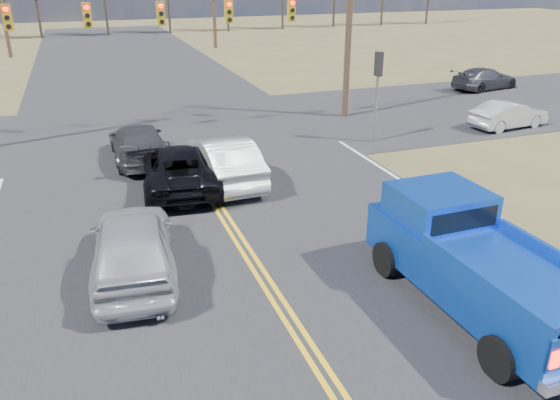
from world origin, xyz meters
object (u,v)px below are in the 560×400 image
object	(u,v)px
pickup_truck	(473,261)
dgrey_car_queue	(138,143)
cross_car_east_near	(509,115)
cross_car_east_far	(485,79)
white_car_queue	(224,160)
black_suv	(179,167)
silver_suv	(133,245)

from	to	relation	value
pickup_truck	dgrey_car_queue	size ratio (longest dim) A/B	1.24
cross_car_east_near	cross_car_east_far	distance (m)	9.24
white_car_queue	cross_car_east_far	bearing A→B (deg)	-153.72
cross_car_east_near	black_suv	bearing A→B (deg)	92.07
cross_car_east_near	cross_car_east_far	size ratio (longest dim) A/B	0.85
black_suv	cross_car_east_near	xyz separation A→B (m)	(16.19, 2.33, -0.10)
cross_car_east_near	white_car_queue	bearing A→B (deg)	92.90
silver_suv	black_suv	size ratio (longest dim) A/B	0.92
black_suv	white_car_queue	size ratio (longest dim) A/B	1.07
pickup_truck	white_car_queue	size ratio (longest dim) A/B	1.23
cross_car_east_far	cross_car_east_near	bearing A→B (deg)	137.80
silver_suv	cross_car_east_near	world-z (taller)	silver_suv
pickup_truck	cross_car_east_far	world-z (taller)	pickup_truck
black_suv	cross_car_east_near	size ratio (longest dim) A/B	1.37
black_suv	cross_car_east_far	bearing A→B (deg)	-148.34
silver_suv	black_suv	bearing A→B (deg)	-105.70
silver_suv	white_car_queue	xyz separation A→B (m)	(3.74, 5.54, -0.02)
cross_car_east_far	pickup_truck	bearing A→B (deg)	130.35
black_suv	dgrey_car_queue	size ratio (longest dim) A/B	1.09
pickup_truck	cross_car_east_far	distance (m)	25.45
pickup_truck	silver_suv	distance (m)	8.02
white_car_queue	cross_car_east_near	xyz separation A→B (m)	(14.59, 2.32, -0.18)
black_suv	white_car_queue	world-z (taller)	white_car_queue
pickup_truck	cross_car_east_near	distance (m)	16.34
silver_suv	cross_car_east_near	distance (m)	19.94
pickup_truck	cross_car_east_far	bearing A→B (deg)	49.31
white_car_queue	silver_suv	bearing A→B (deg)	54.82
dgrey_car_queue	cross_car_east_near	world-z (taller)	dgrey_car_queue
silver_suv	white_car_queue	size ratio (longest dim) A/B	0.98
white_car_queue	black_suv	bearing A→B (deg)	-0.69
white_car_queue	cross_car_east_near	distance (m)	14.77
pickup_truck	white_car_queue	distance (m)	10.00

